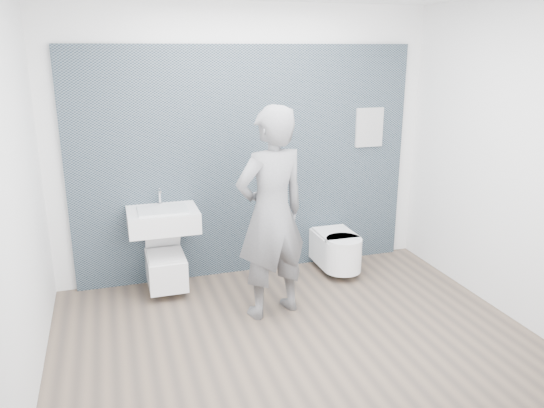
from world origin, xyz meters
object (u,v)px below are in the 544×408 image
object	(u,v)px
visitor	(271,214)
washbasin	(163,219)
toilet_rounded	(338,250)
toilet_square	(166,267)

from	to	relation	value
visitor	washbasin	bearing A→B (deg)	-55.66
toilet_rounded	toilet_square	bearing A→B (deg)	177.52
toilet_rounded	visitor	world-z (taller)	visitor
washbasin	toilet_rounded	bearing A→B (deg)	-2.84
washbasin	visitor	bearing A→B (deg)	-40.41
washbasin	toilet_square	xyz separation A→B (m)	(-0.00, -0.01, -0.50)
toilet_square	toilet_rounded	bearing A→B (deg)	-2.48
toilet_square	visitor	xyz separation A→B (m)	(0.87, -0.73, 0.70)
toilet_square	visitor	world-z (taller)	visitor
toilet_rounded	visitor	bearing A→B (deg)	-145.72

